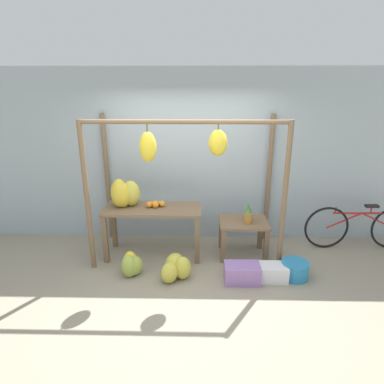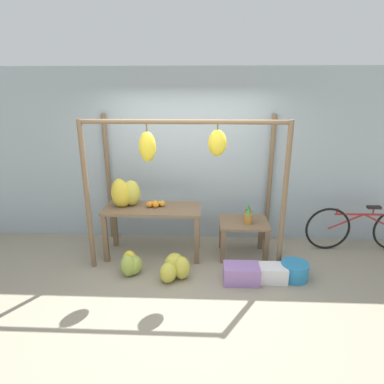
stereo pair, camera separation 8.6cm
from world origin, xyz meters
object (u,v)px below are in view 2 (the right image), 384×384
at_px(blue_bucket, 294,271).
at_px(banana_pile_ground_right, 175,267).
at_px(banana_pile_ground_left, 131,264).
at_px(pineapple_cluster, 248,216).
at_px(orange_pile, 155,204).
at_px(fruit_crate_white, 241,274).
at_px(parked_bicycle, 362,228).
at_px(banana_pile_on_table, 124,194).
at_px(fruit_crate_purple, 270,273).

bearing_deg(blue_bucket, banana_pile_ground_right, -178.15).
height_order(banana_pile_ground_left, banana_pile_ground_right, banana_pile_ground_left).
xyz_separation_m(pineapple_cluster, blue_bucket, (0.58, -0.58, -0.56)).
distance_m(orange_pile, blue_bucket, 2.19).
distance_m(fruit_crate_white, parked_bicycle, 2.24).
bearing_deg(pineapple_cluster, fruit_crate_white, -102.39).
bearing_deg(parked_bicycle, banana_pile_on_table, -176.31).
relative_size(pineapple_cluster, banana_pile_ground_right, 0.54).
relative_size(banana_pile_on_table, parked_bicycle, 0.26).
bearing_deg(banana_pile_ground_right, fruit_crate_white, -3.57).
distance_m(banana_pile_on_table, blue_bucket, 2.67).
distance_m(banana_pile_on_table, parked_bicycle, 3.76).
bearing_deg(banana_pile_on_table, fruit_crate_white, -23.95).
bearing_deg(blue_bucket, pineapple_cluster, 134.67).
xyz_separation_m(banana_pile_ground_left, parked_bicycle, (3.51, 0.87, 0.21)).
bearing_deg(banana_pile_on_table, parked_bicycle, 3.69).
relative_size(banana_pile_on_table, orange_pile, 1.67).
xyz_separation_m(banana_pile_on_table, fruit_crate_purple, (2.11, -0.71, -0.86)).
bearing_deg(fruit_crate_purple, pineapple_cluster, 110.61).
relative_size(banana_pile_on_table, blue_bucket, 1.26).
bearing_deg(orange_pile, fruit_crate_purple, -23.29).
relative_size(fruit_crate_white, fruit_crate_purple, 1.11).
height_order(pineapple_cluster, banana_pile_ground_right, pineapple_cluster).
distance_m(pineapple_cluster, fruit_crate_purple, 0.89).
relative_size(orange_pile, banana_pile_ground_left, 0.74).
xyz_separation_m(pineapple_cluster, banana_pile_ground_left, (-1.67, -0.57, -0.52)).
xyz_separation_m(banana_pile_on_table, banana_pile_ground_right, (0.82, -0.70, -0.81)).
bearing_deg(orange_pile, blue_bucket, -18.06).
distance_m(blue_bucket, fruit_crate_purple, 0.34).
distance_m(parked_bicycle, fruit_crate_purple, 1.88).
height_order(banana_pile_ground_left, blue_bucket, banana_pile_ground_left).
bearing_deg(orange_pile, fruit_crate_white, -31.18).
bearing_deg(banana_pile_ground_right, blue_bucket, 1.85).
bearing_deg(fruit_crate_purple, banana_pile_ground_left, 177.64).
distance_m(banana_pile_ground_right, parked_bicycle, 3.04).
relative_size(banana_pile_ground_left, banana_pile_ground_right, 0.72).
bearing_deg(parked_bicycle, fruit_crate_purple, -149.18).
relative_size(pineapple_cluster, fruit_crate_white, 0.61).
bearing_deg(pineapple_cluster, orange_pile, 177.62).
bearing_deg(parked_bicycle, pineapple_cluster, -170.53).
relative_size(banana_pile_on_table, fruit_crate_white, 0.99).
xyz_separation_m(fruit_crate_white, blue_bucket, (0.73, 0.11, -0.00)).
bearing_deg(banana_pile_ground_right, pineapple_cluster, 31.38).
distance_m(orange_pile, fruit_crate_white, 1.61).
relative_size(parked_bicycle, fruit_crate_purple, 4.16).
relative_size(pineapple_cluster, fruit_crate_purple, 0.68).
height_order(pineapple_cluster, fruit_crate_white, pineapple_cluster).
relative_size(fruit_crate_white, parked_bicycle, 0.27).
height_order(pineapple_cluster, parked_bicycle, pineapple_cluster).
xyz_separation_m(banana_pile_on_table, parked_bicycle, (3.71, 0.24, -0.60)).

